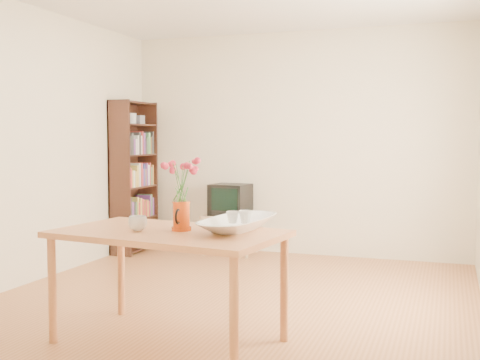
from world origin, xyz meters
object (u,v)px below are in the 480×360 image
at_px(pitcher, 181,217).
at_px(mug, 138,223).
at_px(television, 231,199).
at_px(bowl, 238,193).
at_px(table, 168,242).

bearing_deg(pitcher, mug, -166.20).
xyz_separation_m(mug, television, (-0.47, 3.08, -0.15)).
bearing_deg(television, pitcher, -71.21).
xyz_separation_m(pitcher, television, (-0.74, 2.98, -0.19)).
xyz_separation_m(mug, bowl, (0.62, 0.24, 0.20)).
height_order(table, mug, mug).
relative_size(mug, bowl, 0.24).
distance_m(pitcher, bowl, 0.41).
bearing_deg(bowl, pitcher, -157.96).
xyz_separation_m(table, television, (-0.66, 3.02, -0.03)).
distance_m(pitcher, television, 3.08).
height_order(table, television, television).
relative_size(pitcher, television, 0.46).
distance_m(table, mug, 0.24).
bearing_deg(bowl, mug, -158.50).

